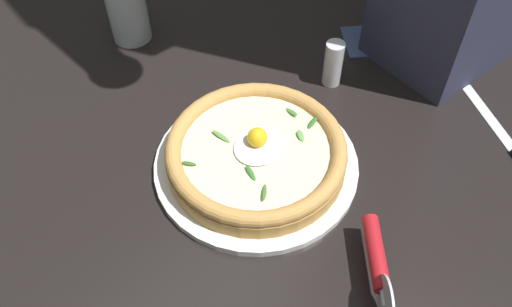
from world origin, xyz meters
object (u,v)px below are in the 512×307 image
pizza (256,152)px  drinking_glass (128,13)px  pizza_cutter (379,267)px  folded_napkin (381,39)px  pepper_shaker (333,64)px

pizza → drinking_glass: 0.39m
drinking_glass → pizza_cutter: bearing=80.5°
drinking_glass → folded_napkin: (-0.31, 0.35, -0.05)m
pizza_cutter → folded_napkin: size_ratio=0.90×
folded_napkin → drinking_glass: bearing=-48.9°
pizza_cutter → pepper_shaker: (-0.26, -0.27, 0.00)m
pepper_shaker → drinking_glass: bearing=-66.0°
pepper_shaker → pizza: bearing=8.1°
pizza → folded_napkin: size_ratio=1.92×
pizza_cutter → drinking_glass: size_ratio=1.00×
pizza → pepper_shaker: size_ratio=3.22×
pizza → pizza_cutter: bearing=82.0°
drinking_glass → pepper_shaker: size_ratio=1.51×
drinking_glass → pepper_shaker: bearing=114.0°
pizza_cutter → folded_napkin: 0.50m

